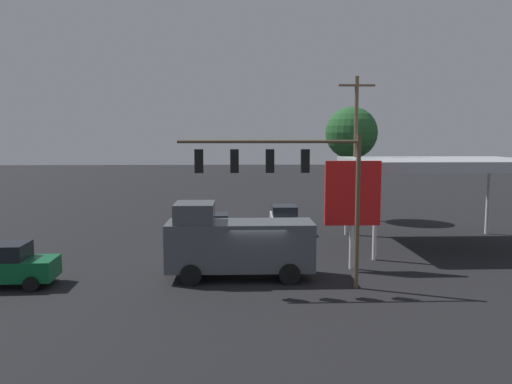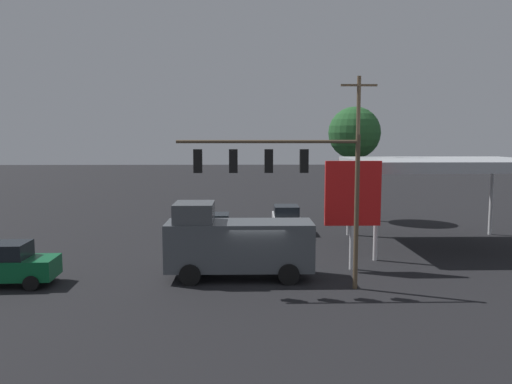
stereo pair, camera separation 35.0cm
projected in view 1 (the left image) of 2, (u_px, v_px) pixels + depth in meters
ground_plane at (258, 279)px, 23.24m from camera, size 200.00×200.00×0.00m
traffic_signal_assembly at (285, 173)px, 21.23m from camera, size 7.80×0.43×6.70m
utility_pole at (355, 153)px, 33.19m from camera, size 2.40×0.26×10.59m
gas_station_canopy at (440, 165)px, 30.08m from camera, size 10.90×8.25×5.30m
price_sign at (353, 196)px, 24.68m from camera, size 2.76×0.27×5.44m
delivery_truck at (236, 243)px, 23.25m from camera, size 6.80×2.57×3.58m
sedan_far at (4, 265)px, 22.04m from camera, size 4.47×2.20×1.93m
sedan_waiting at (284, 220)px, 34.37m from camera, size 2.11×4.42×1.93m
pickup_parked at (212, 235)px, 28.24m from camera, size 2.32×5.23×2.40m
street_tree at (351, 133)px, 39.53m from camera, size 4.12×4.12×9.02m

